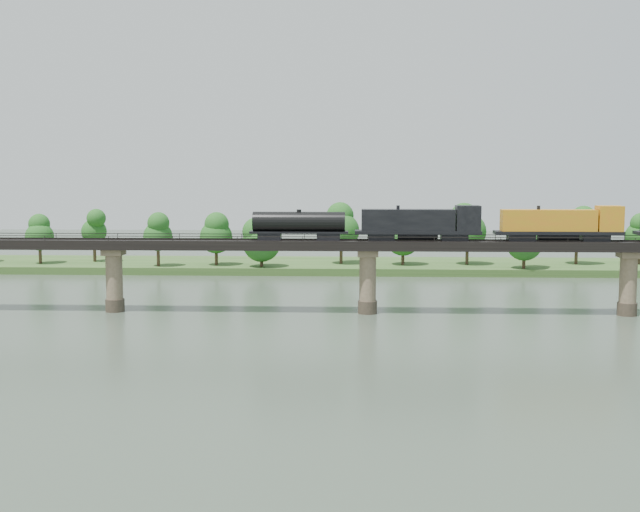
{
  "coord_description": "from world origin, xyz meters",
  "views": [
    {
      "loc": [
        -2.05,
        -93.85,
        22.49
      ],
      "look_at": [
        -7.44,
        30.0,
        9.0
      ],
      "focal_mm": 45.0,
      "sensor_mm": 36.0,
      "label": 1
    }
  ],
  "objects": [
    {
      "name": "freight_train",
      "position": [
        22.13,
        30.0,
        14.08
      ],
      "size": [
        78.6,
        3.06,
        5.41
      ],
      "color": "black",
      "rests_on": "bridge"
    },
    {
      "name": "far_treeline",
      "position": [
        -8.21,
        80.52,
        8.83
      ],
      "size": [
        289.06,
        17.54,
        13.6
      ],
      "color": "#382619",
      "rests_on": "far_bank"
    },
    {
      "name": "bridge_superstructure",
      "position": [
        0.0,
        30.0,
        11.79
      ],
      "size": [
        220.0,
        4.9,
        0.75
      ],
      "color": "black",
      "rests_on": "bridge"
    },
    {
      "name": "ground",
      "position": [
        0.0,
        0.0,
        0.0
      ],
      "size": [
        400.0,
        400.0,
        0.0
      ],
      "primitive_type": "plane",
      "color": "#334032",
      "rests_on": "ground"
    },
    {
      "name": "far_bank",
      "position": [
        0.0,
        85.0,
        0.8
      ],
      "size": [
        300.0,
        24.0,
        1.6
      ],
      "primitive_type": "cube",
      "color": "#305120",
      "rests_on": "ground"
    },
    {
      "name": "bridge",
      "position": [
        0.0,
        30.0,
        5.46
      ],
      "size": [
        236.0,
        30.0,
        11.5
      ],
      "color": "#473A2D",
      "rests_on": "ground"
    }
  ]
}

